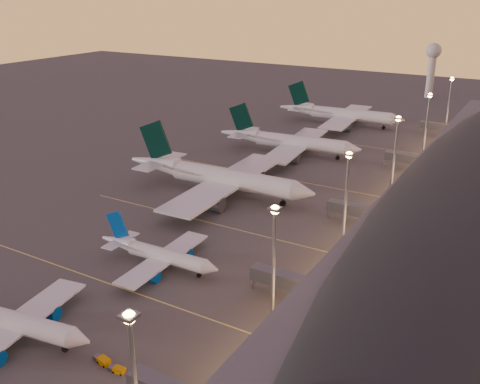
% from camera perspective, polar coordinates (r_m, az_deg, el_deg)
% --- Properties ---
extents(ground, '(700.00, 700.00, 0.00)m').
position_cam_1_polar(ground, '(128.61, -11.14, -8.97)').
color(ground, '#413F3C').
extents(airliner_narrow_south, '(38.74, 34.95, 13.85)m').
position_cam_1_polar(airliner_narrow_south, '(114.84, -23.67, -12.39)').
color(airliner_narrow_south, silver).
rests_on(airliner_narrow_south, ground).
extents(airliner_narrow_north, '(34.16, 30.47, 12.22)m').
position_cam_1_polar(airliner_narrow_north, '(131.42, -8.80, -6.55)').
color(airliner_narrow_north, silver).
rests_on(airliner_narrow_north, ground).
extents(airliner_wide_near, '(68.63, 62.43, 21.98)m').
position_cam_1_polar(airliner_wide_near, '(174.36, -2.51, 1.64)').
color(airliner_wide_near, silver).
rests_on(airliner_wide_near, ground).
extents(airliner_wide_mid, '(60.15, 55.07, 19.24)m').
position_cam_1_polar(airliner_wide_mid, '(218.41, 5.16, 5.39)').
color(airliner_wide_mid, silver).
rests_on(airliner_wide_mid, ground).
extents(airliner_wide_far, '(62.69, 57.26, 20.05)m').
position_cam_1_polar(airliner_wide_far, '(269.66, 10.62, 8.16)').
color(airliner_wide_far, silver).
rests_on(airliner_wide_far, ground).
extents(terminal_building, '(56.35, 255.00, 17.46)m').
position_cam_1_polar(terminal_building, '(164.15, 23.52, -0.25)').
color(terminal_building, '#535358').
rests_on(terminal_building, ground).
extents(light_masts, '(2.20, 217.20, 25.90)m').
position_cam_1_polar(light_masts, '(158.89, 14.40, 3.55)').
color(light_masts, slate).
rests_on(light_masts, ground).
extents(radar_tower, '(9.00, 9.00, 32.50)m').
position_cam_1_polar(radar_tower, '(350.52, 19.85, 12.99)').
color(radar_tower, silver).
rests_on(radar_tower, ground).
extents(lane_markings, '(90.00, 180.36, 0.00)m').
position_cam_1_polar(lane_markings, '(157.07, -1.56, -2.81)').
color(lane_markings, '#D8C659').
rests_on(lane_markings, ground).
extents(baggage_tug_a, '(3.36, 1.67, 0.97)m').
position_cam_1_polar(baggage_tug_a, '(101.50, -12.96, -17.97)').
color(baggage_tug_a, '#CB8100').
rests_on(baggage_tug_a, ground).
extents(baggage_tug_b, '(3.91, 2.09, 1.11)m').
position_cam_1_polar(baggage_tug_b, '(104.05, -14.47, -16.97)').
color(baggage_tug_b, '#CB8100').
rests_on(baggage_tug_b, ground).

